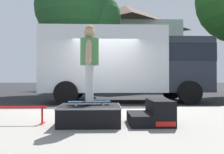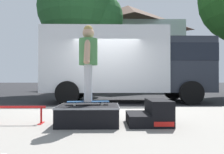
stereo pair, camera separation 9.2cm
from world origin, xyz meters
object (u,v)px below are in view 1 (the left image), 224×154
(kicker_ramp, at_px, (153,114))
(skateboard, at_px, (89,102))
(skater_kid, at_px, (90,56))
(box_truck, at_px, (126,62))
(grind_rail, at_px, (6,111))
(street_tree_neighbour, at_px, (79,11))
(skate_box, at_px, (90,114))

(kicker_ramp, distance_m, skateboard, 1.21)
(skater_kid, relative_size, box_truck, 0.21)
(grind_rail, xyz_separation_m, street_tree_neighbour, (0.14, 10.51, 5.21))
(skateboard, distance_m, skater_kid, 0.85)
(kicker_ramp, height_order, skater_kid, skater_kid)
(skater_kid, xyz_separation_m, box_truck, (1.21, 5.35, 0.32))
(skate_box, bearing_deg, skater_kid, 100.60)
(grind_rail, relative_size, skateboard, 1.87)
(kicker_ramp, distance_m, grind_rail, 2.74)
(skateboard, bearing_deg, box_truck, 77.27)
(skate_box, height_order, grind_rail, skate_box)
(grind_rail, bearing_deg, skate_box, -3.70)
(skate_box, relative_size, grind_rail, 0.74)
(skate_box, height_order, street_tree_neighbour, street_tree_neighbour)
(skateboard, xyz_separation_m, street_tree_neighbour, (-1.42, 10.55, 5.05))
(box_truck, bearing_deg, skateboard, -102.73)
(kicker_ramp, distance_m, skater_kid, 1.60)
(skate_box, bearing_deg, kicker_ramp, -0.02)
(street_tree_neighbour, bearing_deg, kicker_ramp, -76.23)
(grind_rail, distance_m, skateboard, 1.56)
(skater_kid, xyz_separation_m, street_tree_neighbour, (-1.42, 10.55, 4.20))
(skateboard, bearing_deg, skate_box, -79.40)
(skate_box, distance_m, grind_rail, 1.57)
(kicker_ramp, relative_size, box_truck, 0.12)
(grind_rail, xyz_separation_m, skateboard, (1.55, -0.05, 0.16))
(grind_rail, height_order, box_truck, box_truck)
(skater_kid, height_order, box_truck, box_truck)
(box_truck, xyz_separation_m, street_tree_neighbour, (-2.62, 5.20, 3.88))
(skate_box, bearing_deg, street_tree_neighbour, 97.65)
(box_truck, relative_size, street_tree_neighbour, 0.83)
(kicker_ramp, height_order, box_truck, box_truck)
(box_truck, bearing_deg, kicker_ramp, -90.25)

